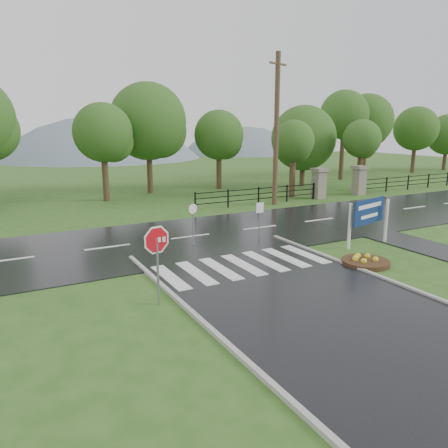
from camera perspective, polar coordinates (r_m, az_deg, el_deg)
ground at (r=13.17m, az=13.91°, el=-11.40°), size 120.00×120.00×0.00m
main_road at (r=21.20m, az=-4.41°, el=-1.76°), size 90.00×8.00×0.04m
walkway at (r=21.73m, az=23.62°, el=-2.45°), size 2.20×11.00×0.04m
crosswalk at (r=16.91m, az=2.52°, el=-5.32°), size 6.50×2.80×0.02m
curb_left at (r=8.56m, az=14.08°, el=-26.04°), size 0.15×24.00×0.12m
pillar_west at (r=32.91m, az=12.31°, el=5.29°), size 1.00×1.00×2.24m
pillar_east at (r=35.62m, az=17.24°, el=5.57°), size 1.00×1.00×2.24m
fence_west at (r=29.86m, az=4.54°, el=3.92°), size 9.58×0.08×1.20m
fence_east at (r=43.95m, az=27.17°, el=5.43°), size 20.58×0.08×1.20m
hills at (r=77.57m, az=-18.51°, el=-3.46°), size 102.00×48.00×48.00m
treeline at (r=34.48m, az=-12.37°, el=3.64°), size 83.20×5.20×10.00m
stop_sign at (r=13.01m, az=-8.75°, el=-2.95°), size 1.13×0.26×2.60m
estate_billboard at (r=20.41m, az=18.43°, el=1.29°), size 2.38×0.67×2.14m
flower_bed at (r=17.92m, az=18.00°, el=-4.64°), size 1.84×1.84×0.37m
reg_sign_small at (r=20.43m, az=4.69°, el=1.44°), size 0.40×0.05×1.80m
reg_sign_round at (r=19.41m, az=-4.08°, el=0.68°), size 0.44×0.12×1.93m
utility_pole_east at (r=29.63m, az=6.85°, el=12.17°), size 1.69×0.70×9.90m
entrance_tree_left at (r=33.01m, az=9.06°, el=10.58°), size 3.06×3.06×5.71m
entrance_tree_right at (r=37.53m, az=17.55°, el=10.49°), size 3.06×3.06×5.77m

